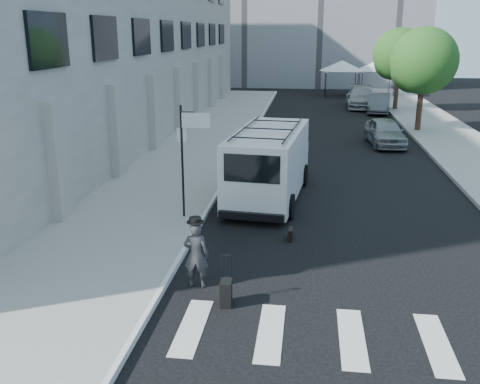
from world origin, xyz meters
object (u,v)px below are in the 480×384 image
(businessman, at_px, (196,255))
(briefcase, at_px, (290,234))
(suitcase, at_px, (226,293))
(parked_car_b, at_px, (379,103))
(parked_car_a, at_px, (385,132))
(cargo_van, at_px, (270,163))
(parked_car_c, at_px, (361,97))

(businessman, distance_m, briefcase, 3.87)
(suitcase, relative_size, parked_car_b, 0.26)
(businessman, distance_m, parked_car_a, 18.32)
(cargo_van, distance_m, parked_car_c, 24.87)
(suitcase, height_order, parked_car_c, parked_car_c)
(parked_car_b, bearing_deg, parked_car_a, -87.35)
(cargo_van, distance_m, parked_car_a, 11.21)
(suitcase, bearing_deg, parked_car_c, 76.35)
(parked_car_a, bearing_deg, briefcase, -112.66)
(businessman, xyz_separation_m, briefcase, (2.07, 3.21, -0.63))
(cargo_van, bearing_deg, suitcase, -86.68)
(suitcase, relative_size, parked_car_a, 0.27)
(businessman, height_order, briefcase, businessman)
(suitcase, height_order, cargo_van, cargo_van)
(briefcase, height_order, cargo_van, cargo_van)
(briefcase, height_order, parked_car_c, parked_car_c)
(parked_car_b, bearing_deg, parked_car_c, 118.44)
(suitcase, bearing_deg, businessman, 132.43)
(parked_car_a, xyz_separation_m, parked_car_b, (1.05, 11.70, 0.00))
(parked_car_a, distance_m, parked_car_b, 11.74)
(parked_car_a, bearing_deg, suitcase, -112.64)
(briefcase, height_order, suitcase, suitcase)
(cargo_van, bearing_deg, briefcase, -71.58)
(businessman, xyz_separation_m, parked_car_b, (7.50, 28.84, -0.09))
(parked_car_a, relative_size, parked_car_c, 0.75)
(briefcase, xyz_separation_m, suitcase, (-1.25, -4.00, 0.12))
(briefcase, distance_m, suitcase, 4.19)
(cargo_van, height_order, parked_car_b, cargo_van)
(briefcase, bearing_deg, parked_car_b, 79.19)
(cargo_van, bearing_deg, parked_car_c, 83.26)
(businessman, xyz_separation_m, parked_car_c, (6.47, 31.57, -0.00))
(suitcase, xyz_separation_m, cargo_van, (0.32, 8.07, 0.97))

